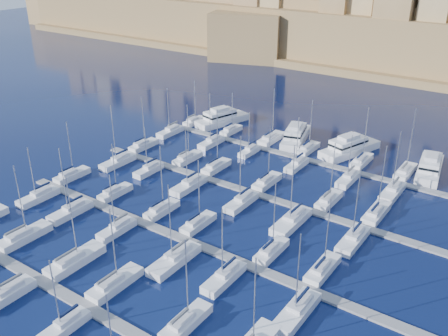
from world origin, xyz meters
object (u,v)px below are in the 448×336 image
Objects in this scene: motor_yacht_c at (349,147)px; motor_yacht_d at (430,167)px; sailboat_2 at (75,260)px; motor_yacht_a at (221,118)px; sailboat_4 at (186,322)px; motor_yacht_b at (296,135)px.

motor_yacht_d is at bearing -2.22° from motor_yacht_c.
sailboat_2 reaches higher than motor_yacht_a.
sailboat_4 is (24.07, -0.85, -0.03)m from sailboat_2.
motor_yacht_a and motor_yacht_b have the same top height.
motor_yacht_a is (-43.25, 70.03, 0.98)m from sailboat_4.
motor_yacht_c is 1.11× the size of motor_yacht_d.
motor_yacht_c is (14.57, 0.48, 0.00)m from motor_yacht_b.
motor_yacht_b is (-19.45, 70.07, 0.98)m from sailboat_4.
motor_yacht_c is at bearing 74.61° from sailboat_2.
sailboat_4 is at bearing -101.85° from motor_yacht_d.
motor_yacht_d is (38.71, 68.95, 0.95)m from sailboat_2.
motor_yacht_b and motor_yacht_c have the same top height.
motor_yacht_b is (23.79, 0.04, -0.00)m from motor_yacht_a.
motor_yacht_a is at bearing -179.23° from motor_yacht_c.
sailboat_2 is at bearing -119.31° from motor_yacht_d.
motor_yacht_d is (14.64, 69.79, 0.98)m from sailboat_4.
motor_yacht_b is at bearing 86.19° from sailboat_2.
motor_yacht_c is at bearing 177.78° from motor_yacht_d.
motor_yacht_c is at bearing 93.96° from sailboat_4.
motor_yacht_d is at bearing -0.24° from motor_yacht_a.
sailboat_4 reaches higher than motor_yacht_d.
motor_yacht_c and motor_yacht_d have the same top height.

